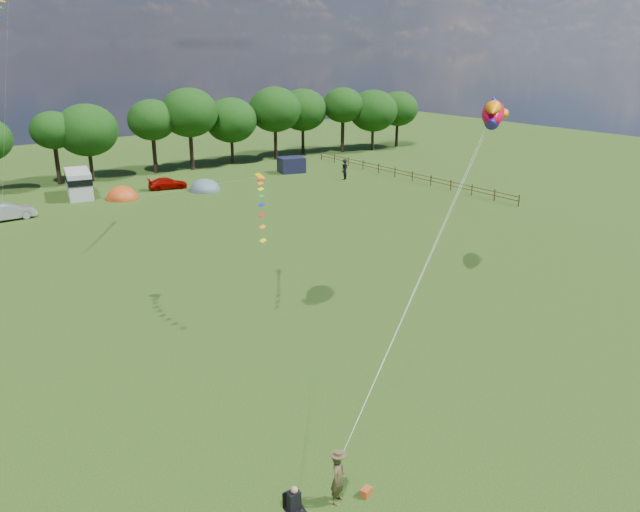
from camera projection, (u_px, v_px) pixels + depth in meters
ground_plane at (417, 376)px, 30.44m from camera, size 180.00×180.00×0.00m
tree_line at (119, 125)px, 73.24m from camera, size 102.98×10.98×10.27m
fence at (404, 173)px, 74.47m from camera, size 0.12×33.12×1.20m
car_b at (8, 212)px, 57.15m from camera, size 4.42×1.76×1.54m
car_c at (168, 183)px, 69.52m from camera, size 4.42×2.68×1.24m
campervan_c at (79, 183)px, 65.77m from camera, size 3.50×5.99×2.75m
tent_orange at (123, 198)px, 65.28m from camera, size 3.32×3.63×2.60m
tent_greyblue at (205, 190)px, 68.89m from camera, size 3.42×3.75×2.55m
awning_navy at (291, 165)px, 78.36m from camera, size 3.58×3.17×1.91m
kite_flyer at (338, 479)px, 21.78m from camera, size 0.84×0.74×1.94m
camp_chair at (294, 500)px, 20.89m from camera, size 0.62×0.61×1.46m
kite_bag at (366, 492)px, 22.34m from camera, size 0.48×0.39×0.30m
fish_kite at (493, 114)px, 36.85m from camera, size 3.76×3.20×2.10m
streamer_kite_a at (0, 17)px, 39.02m from camera, size 3.39×5.65×5.78m
streamer_kite_c at (261, 196)px, 36.22m from camera, size 3.14×4.86×2.78m
walker_a at (344, 172)px, 74.24m from camera, size 1.06×0.90×1.86m
walker_b at (345, 167)px, 77.27m from camera, size 1.34×1.01×1.89m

